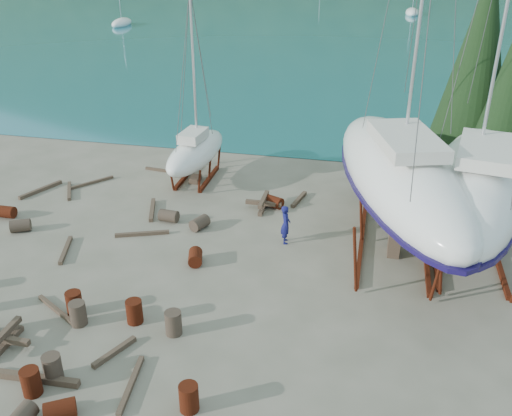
% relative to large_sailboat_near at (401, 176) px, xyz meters
% --- Properties ---
extents(ground, '(600.00, 600.00, 0.00)m').
position_rel_large_sailboat_near_xyz_m(ground, '(-7.46, -5.47, -3.38)').
color(ground, '#625E4D').
rests_on(ground, ground).
extents(cypress_back_left, '(4.14, 4.14, 11.50)m').
position_rel_large_sailboat_near_xyz_m(cypress_back_left, '(3.54, 8.53, 3.28)').
color(cypress_back_left, black).
rests_on(cypress_back_left, ground).
extents(moored_boat_left, '(2.00, 5.00, 6.05)m').
position_rel_large_sailboat_near_xyz_m(moored_boat_left, '(-37.46, 54.53, -2.99)').
color(moored_boat_left, white).
rests_on(moored_boat_left, ground).
extents(moored_boat_mid, '(2.00, 5.00, 6.05)m').
position_rel_large_sailboat_near_xyz_m(moored_boat_mid, '(2.54, 74.53, -2.99)').
color(moored_boat_mid, white).
rests_on(moored_boat_mid, ground).
extents(large_sailboat_near, '(7.67, 13.91, 21.02)m').
position_rel_large_sailboat_near_xyz_m(large_sailboat_near, '(0.00, 0.00, 0.00)').
color(large_sailboat_near, white).
rests_on(large_sailboat_near, ground).
extents(large_sailboat_far, '(5.63, 12.80, 19.55)m').
position_rel_large_sailboat_near_xyz_m(large_sailboat_far, '(3.00, 0.19, -0.19)').
color(large_sailboat_far, white).
rests_on(large_sailboat_far, ground).
extents(small_sailboat_shore, '(2.55, 6.40, 10.00)m').
position_rel_large_sailboat_near_xyz_m(small_sailboat_shore, '(-10.64, 5.20, -1.72)').
color(small_sailboat_shore, white).
rests_on(small_sailboat_shore, ground).
extents(worker, '(0.56, 0.73, 1.78)m').
position_rel_large_sailboat_near_xyz_m(worker, '(-4.68, -0.62, -2.49)').
color(worker, '#131453').
rests_on(worker, ground).
extents(drum_2, '(0.88, 0.58, 0.58)m').
position_rel_large_sailboat_near_xyz_m(drum_2, '(-18.21, -1.14, -3.09)').
color(drum_2, '#632410').
rests_on(drum_2, ground).
extents(drum_3, '(0.58, 0.58, 0.88)m').
position_rel_large_sailboat_near_xyz_m(drum_3, '(-10.52, -11.26, -2.94)').
color(drum_3, '#632410').
rests_on(drum_3, ground).
extents(drum_4, '(1.04, 0.89, 0.58)m').
position_rel_large_sailboat_near_xyz_m(drum_4, '(-5.84, 2.73, -3.09)').
color(drum_4, '#632410').
rests_on(drum_4, ground).
extents(drum_5, '(0.58, 0.58, 0.88)m').
position_rel_large_sailboat_near_xyz_m(drum_5, '(-10.22, -10.57, -2.94)').
color(drum_5, '#2D2823').
rests_on(drum_5, ground).
extents(drum_6, '(0.80, 1.01, 0.58)m').
position_rel_large_sailboat_near_xyz_m(drum_6, '(-8.03, -3.17, -3.09)').
color(drum_6, '#632410').
rests_on(drum_6, ground).
extents(drum_7, '(0.58, 0.58, 0.88)m').
position_rel_large_sailboat_near_xyz_m(drum_7, '(-5.73, -10.85, -2.94)').
color(drum_7, '#632410').
rests_on(drum_7, ground).
extents(drum_9, '(0.93, 0.66, 0.58)m').
position_rel_large_sailboat_near_xyz_m(drum_9, '(-10.42, 0.15, -3.09)').
color(drum_9, '#2D2823').
rests_on(drum_9, ground).
extents(drum_10, '(0.58, 0.58, 0.88)m').
position_rel_large_sailboat_near_xyz_m(drum_10, '(-11.23, -7.36, -2.94)').
color(drum_10, '#632410').
rests_on(drum_10, ground).
extents(drum_11, '(0.89, 1.04, 0.58)m').
position_rel_large_sailboat_near_xyz_m(drum_11, '(-8.77, -0.23, -3.09)').
color(drum_11, '#2D2823').
rests_on(drum_11, ground).
extents(drum_12, '(1.05, 0.95, 0.58)m').
position_rel_large_sailboat_near_xyz_m(drum_12, '(-9.21, -11.95, -3.09)').
color(drum_12, '#632410').
rests_on(drum_12, ground).
extents(drum_14, '(0.58, 0.58, 0.88)m').
position_rel_large_sailboat_near_xyz_m(drum_14, '(-8.91, -7.37, -2.94)').
color(drum_14, '#632410').
rests_on(drum_14, ground).
extents(drum_15, '(1.05, 0.91, 0.58)m').
position_rel_large_sailboat_near_xyz_m(drum_15, '(-16.72, -2.24, -3.09)').
color(drum_15, '#2D2823').
rests_on(drum_15, ground).
extents(drum_16, '(0.58, 0.58, 0.88)m').
position_rel_large_sailboat_near_xyz_m(drum_16, '(-10.79, -7.91, -2.94)').
color(drum_16, '#2D2823').
rests_on(drum_16, ground).
extents(drum_17, '(0.58, 0.58, 0.88)m').
position_rel_large_sailboat_near_xyz_m(drum_17, '(-7.34, -7.68, -2.94)').
color(drum_17, '#2D2823').
rests_on(drum_17, ground).
extents(timber_0, '(2.39, 0.44, 0.14)m').
position_rel_large_sailboat_near_xyz_m(timber_0, '(-12.79, 5.84, -3.31)').
color(timber_0, brown).
rests_on(timber_0, ground).
extents(timber_2, '(1.18, 2.46, 0.19)m').
position_rel_large_sailboat_near_xyz_m(timber_2, '(-18.24, 1.91, -3.29)').
color(timber_2, brown).
rests_on(timber_2, ground).
extents(timber_3, '(2.26, 1.44, 0.15)m').
position_rel_large_sailboat_near_xyz_m(timber_3, '(-11.89, -7.48, -3.31)').
color(timber_3, brown).
rests_on(timber_3, ground).
extents(timber_5, '(0.46, 2.46, 0.16)m').
position_rel_large_sailboat_near_xyz_m(timber_5, '(-7.76, -10.39, -3.30)').
color(timber_5, brown).
rests_on(timber_5, ground).
extents(timber_6, '(0.57, 1.79, 0.19)m').
position_rel_large_sailboat_near_xyz_m(timber_6, '(-4.72, 3.66, -3.29)').
color(timber_6, brown).
rests_on(timber_6, ground).
extents(timber_7, '(0.90, 1.67, 0.17)m').
position_rel_large_sailboat_near_xyz_m(timber_7, '(-8.89, -9.12, -3.29)').
color(timber_7, brown).
rests_on(timber_7, ground).
extents(timber_8, '(0.91, 2.24, 0.19)m').
position_rel_large_sailboat_near_xyz_m(timber_8, '(-11.58, 0.94, -3.29)').
color(timber_8, brown).
rests_on(timber_8, ground).
extents(timber_10, '(2.33, 1.01, 0.16)m').
position_rel_large_sailboat_near_xyz_m(timber_10, '(-11.13, -1.41, -3.30)').
color(timber_10, brown).
rests_on(timber_10, ground).
extents(timber_12, '(0.85, 2.18, 0.17)m').
position_rel_large_sailboat_near_xyz_m(timber_12, '(-13.78, -3.49, -3.30)').
color(timber_12, brown).
rests_on(timber_12, ground).
extents(timber_15, '(1.68, 2.07, 0.15)m').
position_rel_large_sailboat_near_xyz_m(timber_15, '(-16.06, 3.39, -3.31)').
color(timber_15, brown).
rests_on(timber_15, ground).
extents(timber_16, '(3.18, 0.36, 0.23)m').
position_rel_large_sailboat_near_xyz_m(timber_16, '(-10.88, -10.80, -3.27)').
color(timber_16, brown).
rests_on(timber_16, ground).
extents(timber_17, '(1.20, 2.01, 0.16)m').
position_rel_large_sailboat_near_xyz_m(timber_17, '(-16.70, 2.13, -3.30)').
color(timber_17, brown).
rests_on(timber_17, ground).
extents(timber_pile_fore, '(1.80, 1.80, 0.60)m').
position_rel_large_sailboat_near_xyz_m(timber_pile_fore, '(-12.59, -9.55, -3.08)').
color(timber_pile_fore, brown).
rests_on(timber_pile_fore, ground).
extents(timber_pile_aft, '(1.80, 1.80, 0.60)m').
position_rel_large_sailboat_near_xyz_m(timber_pile_aft, '(-6.30, 2.44, -3.08)').
color(timber_pile_aft, brown).
rests_on(timber_pile_aft, ground).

